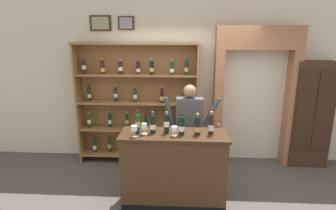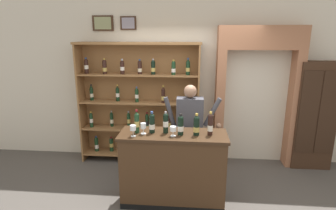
% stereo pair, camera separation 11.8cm
% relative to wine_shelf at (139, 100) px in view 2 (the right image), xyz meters
% --- Properties ---
extents(ground_plane, '(14.00, 14.00, 0.02)m').
position_rel_wine_shelf_xyz_m(ground_plane, '(0.84, -1.32, -1.18)').
color(ground_plane, '#47423D').
extents(back_wall, '(12.00, 0.19, 3.32)m').
position_rel_wine_shelf_xyz_m(back_wall, '(0.84, 0.26, 0.49)').
color(back_wall, beige).
rests_on(back_wall, ground).
extents(wine_shelf, '(2.22, 0.37, 2.22)m').
position_rel_wine_shelf_xyz_m(wine_shelf, '(0.00, 0.00, 0.00)').
color(wine_shelf, olive).
rests_on(wine_shelf, ground).
extents(archway_doorway, '(1.46, 0.45, 2.49)m').
position_rel_wine_shelf_xyz_m(archway_doorway, '(2.11, 0.13, 0.29)').
color(archway_doorway, '#9E6647').
rests_on(archway_doorway, ground).
extents(side_cabinet, '(0.68, 0.38, 1.91)m').
position_rel_wine_shelf_xyz_m(side_cabinet, '(3.11, 0.02, -0.22)').
color(side_cabinet, '#382316').
rests_on(side_cabinet, ground).
extents(tasting_counter, '(1.47, 0.54, 1.04)m').
position_rel_wine_shelf_xyz_m(tasting_counter, '(0.72, -1.32, -0.65)').
color(tasting_counter, '#422B19').
rests_on(tasting_counter, ground).
extents(shopkeeper, '(0.91, 0.22, 1.60)m').
position_rel_wine_shelf_xyz_m(shopkeeper, '(0.94, -0.72, -0.18)').
color(shopkeeper, '#2D3347').
rests_on(shopkeeper, ground).
extents(tasting_bottle_riserva, '(0.07, 0.07, 0.33)m').
position_rel_wine_shelf_xyz_m(tasting_bottle_riserva, '(0.22, -1.32, 0.02)').
color(tasting_bottle_riserva, '#19381E').
rests_on(tasting_bottle_riserva, tasting_counter).
extents(tasting_bottle_chianti, '(0.08, 0.08, 0.30)m').
position_rel_wine_shelf_xyz_m(tasting_bottle_chianti, '(0.43, -1.30, 0.00)').
color(tasting_bottle_chianti, black).
rests_on(tasting_bottle_chianti, tasting_counter).
extents(tasting_bottle_super_tuscan, '(0.07, 0.07, 0.30)m').
position_rel_wine_shelf_xyz_m(tasting_bottle_super_tuscan, '(0.62, -1.30, 0.01)').
color(tasting_bottle_super_tuscan, black).
rests_on(tasting_bottle_super_tuscan, tasting_counter).
extents(tasting_bottle_rosso, '(0.08, 0.08, 0.29)m').
position_rel_wine_shelf_xyz_m(tasting_bottle_rosso, '(0.82, -1.35, 0.00)').
color(tasting_bottle_rosso, black).
rests_on(tasting_bottle_rosso, tasting_counter).
extents(tasting_bottle_vin_santo, '(0.08, 0.08, 0.30)m').
position_rel_wine_shelf_xyz_m(tasting_bottle_vin_santo, '(1.03, -1.34, 0.00)').
color(tasting_bottle_vin_santo, black).
rests_on(tasting_bottle_vin_santo, tasting_counter).
extents(tasting_bottle_bianco, '(0.07, 0.07, 0.32)m').
position_rel_wine_shelf_xyz_m(tasting_bottle_bianco, '(1.21, -1.31, 0.01)').
color(tasting_bottle_bianco, black).
rests_on(tasting_bottle_bianco, tasting_counter).
extents(wine_glass_left, '(0.08, 0.08, 0.15)m').
position_rel_wine_shelf_xyz_m(wine_glass_left, '(0.20, -1.46, -0.02)').
color(wine_glass_left, silver).
rests_on(wine_glass_left, tasting_counter).
extents(wine_glass_spare, '(0.08, 0.08, 0.13)m').
position_rel_wine_shelf_xyz_m(wine_glass_spare, '(0.72, -1.41, -0.04)').
color(wine_glass_spare, silver).
rests_on(wine_glass_spare, tasting_counter).
extents(wine_glass_center, '(0.08, 0.08, 0.15)m').
position_rel_wine_shelf_xyz_m(wine_glass_center, '(0.32, -1.36, -0.03)').
color(wine_glass_center, silver).
rests_on(wine_glass_center, tasting_counter).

